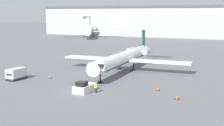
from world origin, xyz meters
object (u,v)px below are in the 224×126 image
(airplane_parked_far_left, at_px, (89,30))
(traffic_cone_left, at_px, (50,77))
(worker_near_tug, at_px, (96,87))
(traffic_cone_mid, at_px, (177,97))
(airplane_main, at_px, (125,57))
(luggage_cart, at_px, (16,74))
(traffic_cone_right, at_px, (158,89))
(pushback_tug, at_px, (85,88))

(airplane_parked_far_left, bearing_deg, traffic_cone_left, -64.98)
(worker_near_tug, xyz_separation_m, traffic_cone_left, (-13.05, 6.04, -0.53))
(traffic_cone_mid, bearing_deg, airplane_parked_far_left, 125.33)
(airplane_main, relative_size, traffic_cone_left, 46.09)
(luggage_cart, bearing_deg, airplane_parked_far_left, 111.70)
(worker_near_tug, distance_m, traffic_cone_left, 14.39)
(traffic_cone_right, height_order, traffic_cone_mid, traffic_cone_right)
(airplane_main, distance_m, airplane_parked_far_left, 94.65)
(pushback_tug, bearing_deg, luggage_cart, 170.56)
(pushback_tug, xyz_separation_m, traffic_cone_left, (-11.21, 6.35, -0.36))
(worker_near_tug, bearing_deg, traffic_cone_mid, 8.17)
(traffic_cone_left, distance_m, airplane_parked_far_left, 101.41)
(pushback_tug, height_order, luggage_cart, luggage_cart)
(luggage_cart, relative_size, airplane_parked_far_left, 0.11)
(traffic_cone_left, bearing_deg, luggage_cart, -142.80)
(pushback_tug, distance_m, airplane_parked_far_left, 112.14)
(luggage_cart, height_order, airplane_parked_far_left, airplane_parked_far_left)
(traffic_cone_left, xyz_separation_m, traffic_cone_right, (21.37, -0.53, -0.02))
(pushback_tug, bearing_deg, traffic_cone_left, 150.48)
(traffic_cone_right, relative_size, traffic_cone_mid, 0.96)
(pushback_tug, xyz_separation_m, traffic_cone_mid, (14.06, 2.06, -0.39))
(airplane_main, height_order, airplane_parked_far_left, airplane_parked_far_left)
(airplane_main, relative_size, pushback_tug, 7.48)
(worker_near_tug, distance_m, airplane_parked_far_left, 112.77)
(traffic_cone_mid, height_order, airplane_parked_far_left, airplane_parked_far_left)
(pushback_tug, height_order, traffic_cone_right, pushback_tug)
(luggage_cart, xyz_separation_m, traffic_cone_right, (26.21, 3.15, -0.76))
(traffic_cone_right, xyz_separation_m, airplane_parked_far_left, (-64.23, 92.37, 3.56))
(airplane_main, distance_m, pushback_tug, 19.78)
(traffic_cone_left, bearing_deg, airplane_main, 53.30)
(worker_near_tug, xyz_separation_m, traffic_cone_right, (8.32, 5.51, -0.55))
(luggage_cart, bearing_deg, airplane_main, 48.99)
(airplane_main, relative_size, traffic_cone_right, 48.61)
(luggage_cart, bearing_deg, traffic_cone_right, 6.84)
(traffic_cone_mid, xyz_separation_m, airplane_parked_far_left, (-68.14, 96.13, 3.57))
(airplane_parked_far_left, bearing_deg, airplane_main, -56.13)
(airplane_main, xyz_separation_m, pushback_tug, (1.32, -19.61, -2.24))
(airplane_main, height_order, luggage_cart, airplane_main)
(worker_near_tug, bearing_deg, luggage_cart, 172.46)
(airplane_main, relative_size, luggage_cart, 8.07)
(airplane_main, bearing_deg, worker_near_tug, -80.70)
(pushback_tug, distance_m, traffic_cone_right, 11.71)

